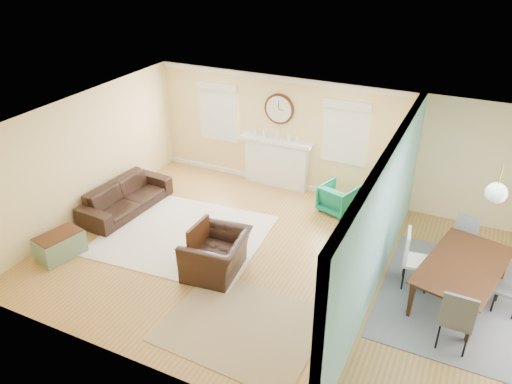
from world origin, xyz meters
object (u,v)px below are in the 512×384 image
(green_chair, at_px, (338,198))
(credenza, at_px, (378,221))
(eames_chair, at_px, (216,254))
(dining_table, at_px, (462,283))
(sofa, at_px, (126,197))

(green_chair, distance_m, credenza, 1.25)
(eames_chair, xyz_separation_m, credenza, (2.30, 2.26, 0.03))
(eames_chair, relative_size, dining_table, 0.58)
(green_chair, bearing_deg, sofa, 42.65)
(green_chair, height_order, credenza, credenza)
(sofa, distance_m, eames_chair, 3.03)
(sofa, relative_size, eames_chair, 1.89)
(eames_chair, relative_size, green_chair, 1.66)
(sofa, height_order, eames_chair, eames_chair)
(sofa, distance_m, credenza, 5.27)
(sofa, height_order, green_chair, sofa)
(credenza, bearing_deg, eames_chair, -135.51)
(eames_chair, relative_size, credenza, 0.82)
(sofa, bearing_deg, dining_table, -86.48)
(sofa, relative_size, credenza, 1.54)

